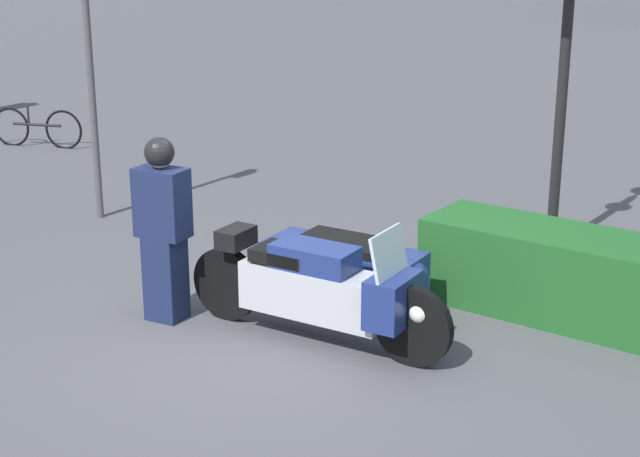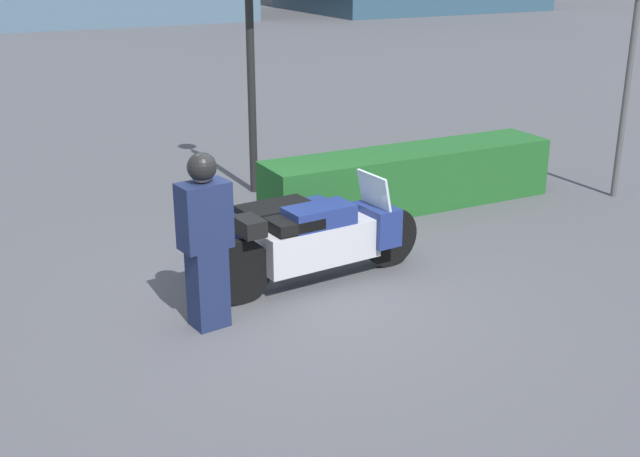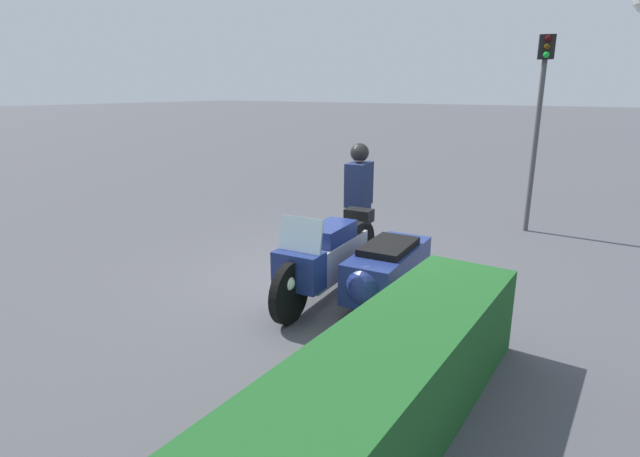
{
  "view_description": "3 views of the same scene",
  "coord_description": "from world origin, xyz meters",
  "px_view_note": "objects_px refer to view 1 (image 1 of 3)",
  "views": [
    {
      "loc": [
        5.36,
        -6.32,
        3.74
      ],
      "look_at": [
        0.32,
        0.58,
        1.0
      ],
      "focal_mm": 55.0,
      "sensor_mm": 36.0,
      "label": 1
    },
    {
      "loc": [
        -3.4,
        -7.08,
        3.66
      ],
      "look_at": [
        0.26,
        -0.01,
        0.8
      ],
      "focal_mm": 45.0,
      "sensor_mm": 36.0,
      "label": 2
    },
    {
      "loc": [
        5.58,
        3.61,
        2.58
      ],
      "look_at": [
        0.8,
        0.42,
        0.97
      ],
      "focal_mm": 28.0,
      "sensor_mm": 36.0,
      "label": 3
    }
  ],
  "objects_px": {
    "officer_rider": "(163,225)",
    "bicycle_parked": "(37,128)",
    "police_motorcycle": "(339,279)",
    "traffic_light_far": "(90,40)",
    "twin_lamp_post": "(567,22)"
  },
  "relations": [
    {
      "from": "police_motorcycle",
      "to": "traffic_light_far",
      "type": "distance_m",
      "value": 4.97
    },
    {
      "from": "officer_rider",
      "to": "twin_lamp_post",
      "type": "relative_size",
      "value": 0.53
    },
    {
      "from": "twin_lamp_post",
      "to": "traffic_light_far",
      "type": "height_order",
      "value": "traffic_light_far"
    },
    {
      "from": "twin_lamp_post",
      "to": "bicycle_parked",
      "type": "xyz_separation_m",
      "value": [
        -9.2,
        -0.02,
        -2.31
      ]
    },
    {
      "from": "twin_lamp_post",
      "to": "officer_rider",
      "type": "bearing_deg",
      "value": -118.56
    },
    {
      "from": "officer_rider",
      "to": "bicycle_parked",
      "type": "distance_m",
      "value": 8.1
    },
    {
      "from": "bicycle_parked",
      "to": "twin_lamp_post",
      "type": "bearing_deg",
      "value": -22.34
    },
    {
      "from": "twin_lamp_post",
      "to": "bicycle_parked",
      "type": "distance_m",
      "value": 9.49
    },
    {
      "from": "police_motorcycle",
      "to": "bicycle_parked",
      "type": "xyz_separation_m",
      "value": [
        -8.46,
        3.21,
        -0.16
      ]
    },
    {
      "from": "officer_rider",
      "to": "twin_lamp_post",
      "type": "height_order",
      "value": "twin_lamp_post"
    },
    {
      "from": "police_motorcycle",
      "to": "bicycle_parked",
      "type": "relative_size",
      "value": 1.77
    },
    {
      "from": "twin_lamp_post",
      "to": "traffic_light_far",
      "type": "bearing_deg",
      "value": -157.74
    },
    {
      "from": "officer_rider",
      "to": "twin_lamp_post",
      "type": "bearing_deg",
      "value": -36.84
    },
    {
      "from": "officer_rider",
      "to": "bicycle_parked",
      "type": "height_order",
      "value": "officer_rider"
    },
    {
      "from": "traffic_light_far",
      "to": "officer_rider",
      "type": "bearing_deg",
      "value": -47.56
    }
  ]
}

